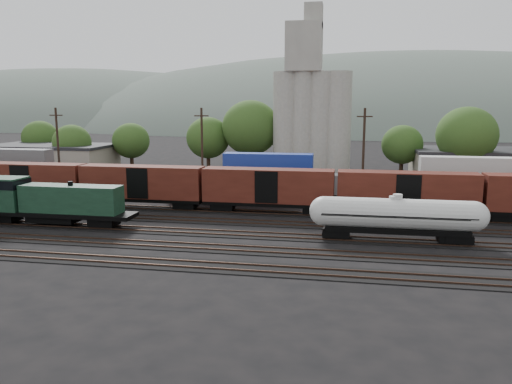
% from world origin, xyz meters
% --- Properties ---
extents(ground, '(600.00, 600.00, 0.00)m').
position_xyz_m(ground, '(0.00, 0.00, 0.00)').
color(ground, black).
extents(tracks, '(180.00, 33.20, 0.20)m').
position_xyz_m(tracks, '(0.00, 0.00, 0.05)').
color(tracks, black).
rests_on(tracks, ground).
extents(green_locomotive, '(17.53, 3.09, 4.64)m').
position_xyz_m(green_locomotive, '(-21.03, -5.00, 2.64)').
color(green_locomotive, black).
rests_on(green_locomotive, ground).
extents(tank_car_a, '(15.89, 2.85, 4.16)m').
position_xyz_m(tank_car_a, '(14.36, -5.00, 2.49)').
color(tank_car_a, silver).
rests_on(tank_car_a, ground).
extents(tank_car_b, '(15.16, 2.71, 3.97)m').
position_xyz_m(tank_car_b, '(14.00, -5.00, 2.38)').
color(tank_car_b, silver).
rests_on(tank_car_b, ground).
extents(orange_locomotive, '(16.62, 2.77, 4.16)m').
position_xyz_m(orange_locomotive, '(-5.48, 10.00, 2.38)').
color(orange_locomotive, black).
rests_on(orange_locomotive, ground).
extents(boxcar_string, '(184.40, 2.90, 4.20)m').
position_xyz_m(boxcar_string, '(8.59, 5.00, 3.12)').
color(boxcar_string, black).
rests_on(boxcar_string, ground).
extents(container_wall, '(174.87, 2.60, 5.80)m').
position_xyz_m(container_wall, '(16.00, 15.00, 2.56)').
color(container_wall, black).
rests_on(container_wall, ground).
extents(grain_silo, '(13.40, 5.00, 29.00)m').
position_xyz_m(grain_silo, '(3.28, 36.00, 11.26)').
color(grain_silo, '#A4A196').
rests_on(grain_silo, ground).
extents(industrial_sheds, '(119.38, 17.26, 5.10)m').
position_xyz_m(industrial_sheds, '(6.63, 35.25, 2.56)').
color(industrial_sheds, '#9E937F').
rests_on(industrial_sheds, ground).
extents(tree_band, '(168.94, 20.68, 13.62)m').
position_xyz_m(tree_band, '(-0.23, 37.22, 7.63)').
color(tree_band, black).
rests_on(tree_band, ground).
extents(utility_poles, '(122.20, 0.36, 12.00)m').
position_xyz_m(utility_poles, '(0.00, 22.00, 6.21)').
color(utility_poles, black).
rests_on(utility_poles, ground).
extents(distant_hills, '(860.00, 286.00, 130.00)m').
position_xyz_m(distant_hills, '(23.92, 260.00, -20.56)').
color(distant_hills, '#59665B').
rests_on(distant_hills, ground).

